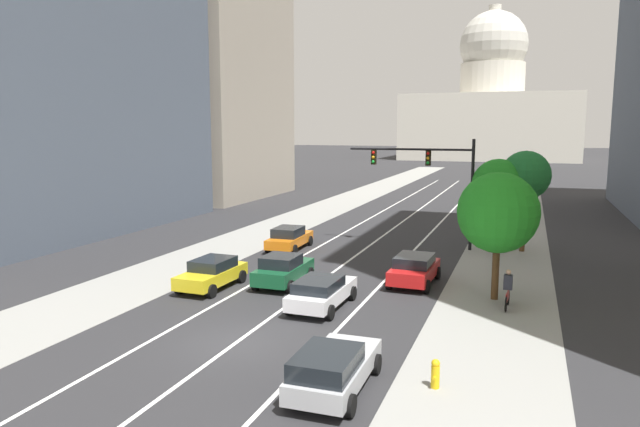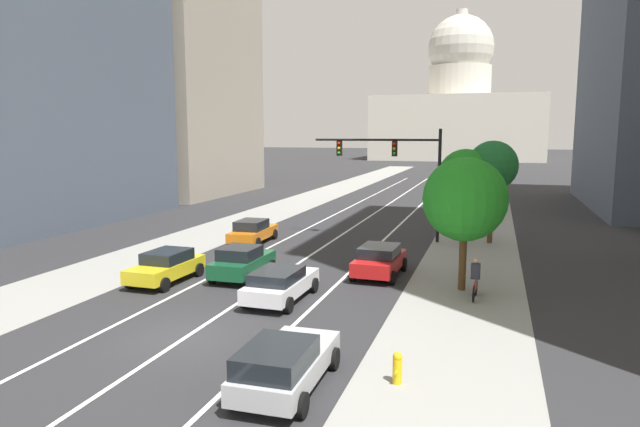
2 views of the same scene
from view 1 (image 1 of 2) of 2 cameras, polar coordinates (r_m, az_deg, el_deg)
The scene contains 20 objects.
ground_plane at distance 59.43m, azimuth 10.17°, elevation 0.73°, with size 400.00×400.00×0.00m, color #2B2B2D.
sidewalk_left at distance 56.73m, azimuth 0.68°, elevation 0.51°, with size 5.09×130.00×0.01m, color gray.
sidewalk_right at distance 53.69m, azimuth 18.40°, elevation -0.36°, with size 5.09×130.00×0.01m, color gray.
lane_stripe_left at distance 45.62m, azimuth 3.22°, elevation -1.42°, with size 0.16×90.00×0.01m, color white.
lane_stripe_center at distance 44.86m, azimuth 6.96°, elevation -1.63°, with size 0.16×90.00×0.01m, color white.
lane_stripe_right at distance 44.31m, azimuth 10.81°, elevation -1.84°, with size 0.16×90.00×0.01m, color white.
office_tower_far_left at distance 68.90m, azimuth -11.58°, elevation 15.18°, with size 15.47×18.83×32.21m.
capitol_building at distance 155.69m, azimuth 16.39°, elevation 9.75°, with size 41.89×28.83×37.92m.
car_yellow at distance 28.94m, azimuth -10.53°, elevation -5.73°, with size 2.04×4.24×1.45m.
car_green at distance 29.02m, azimuth -3.64°, elevation -5.49°, with size 2.01×4.03×1.55m.
car_red at distance 29.51m, azimuth 9.22°, elevation -5.37°, with size 2.17×4.17×1.48m.
car_silver at distance 17.64m, azimuth 1.27°, elevation -14.88°, with size 2.03×4.38×1.45m.
car_white at distance 25.35m, azimuth 0.14°, elevation -7.64°, with size 2.08×4.45×1.38m.
car_orange at distance 37.46m, azimuth -3.03°, elevation -2.39°, with size 2.10×4.53×1.48m.
traffic_signal_mast at distance 38.17m, azimuth 10.99°, elevation 4.06°, with size 8.12×0.39×7.07m.
fire_hydrant at distance 18.35m, azimuth 11.23°, elevation -15.11°, with size 0.26×0.35×0.91m.
cyclist at distance 26.53m, azimuth 17.91°, elevation -7.08°, with size 0.38×1.70×1.72m.
street_tree_mid_right at distance 27.14m, azimuth 17.03°, elevation 0.06°, with size 3.63×3.63×5.81m.
street_tree_near_right at distance 37.98m, azimuth 17.05°, elevation 2.62°, with size 3.30×3.30×5.86m.
street_tree_far_right at distance 38.50m, azimuth 19.48°, elevation 3.49°, with size 3.06×3.06×6.36m.
Camera 1 is at (9.69, -18.12, 7.71)m, focal length 32.69 mm.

